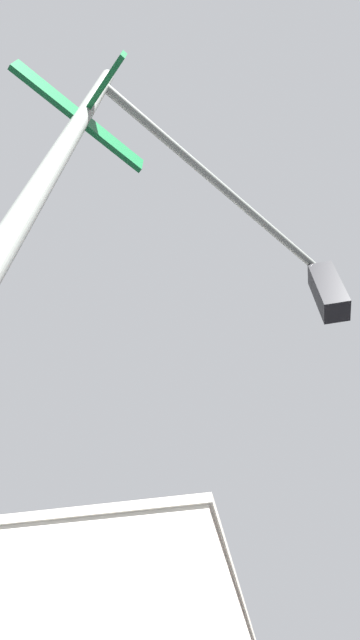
{
  "coord_description": "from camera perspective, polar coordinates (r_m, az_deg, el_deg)",
  "views": [
    {
      "loc": [
        -5.88,
        -7.86,
        1.12
      ],
      "look_at": [
        -6.32,
        -5.68,
        3.85
      ],
      "focal_mm": 24.97,
      "sensor_mm": 36.0,
      "label": 1
    }
  ],
  "objects": [
    {
      "name": "traffic_signal_near",
      "position": [
        3.73,
        5.48,
        9.69
      ],
      "size": [
        2.55,
        3.14,
        6.13
      ],
      "color": "slate",
      "rests_on": "ground_plane"
    }
  ]
}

